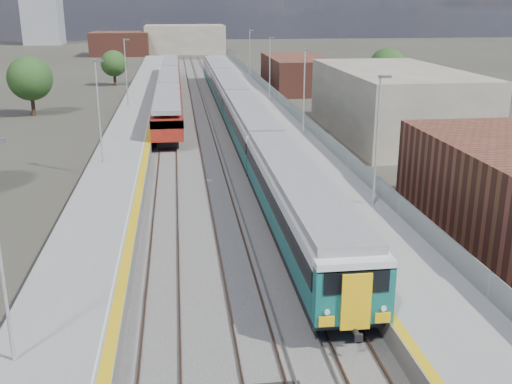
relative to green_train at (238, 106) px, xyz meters
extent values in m
plane|color=#47443A|center=(-1.50, -0.18, -2.32)|extent=(320.00, 320.00, 0.00)
cube|color=#565451|center=(-3.75, 2.32, -2.29)|extent=(10.50, 155.00, 0.06)
cube|color=#4C3323|center=(-0.72, 4.82, -2.21)|extent=(0.07, 160.00, 0.14)
cube|color=#4C3323|center=(0.72, 4.82, -2.21)|extent=(0.07, 160.00, 0.14)
cube|color=#4C3323|center=(-4.22, 4.82, -2.21)|extent=(0.07, 160.00, 0.14)
cube|color=#4C3323|center=(-2.78, 4.82, -2.21)|extent=(0.07, 160.00, 0.14)
cube|color=#4C3323|center=(-7.72, 4.82, -2.21)|extent=(0.07, 160.00, 0.14)
cube|color=#4C3323|center=(-6.28, 4.82, -2.21)|extent=(0.07, 160.00, 0.14)
cube|color=gray|center=(-1.05, 4.82, -2.22)|extent=(0.08, 160.00, 0.10)
cube|color=gray|center=(-2.45, 4.82, -2.22)|extent=(0.08, 160.00, 0.10)
cube|color=slate|center=(3.75, 2.32, -1.82)|extent=(4.70, 155.00, 1.00)
cube|color=gray|center=(3.75, 2.32, -1.32)|extent=(4.70, 155.00, 0.03)
cube|color=gold|center=(1.65, 2.32, -1.30)|extent=(0.40, 155.00, 0.01)
cube|color=gray|center=(5.95, 2.32, -0.72)|extent=(0.06, 155.00, 1.20)
cylinder|color=#9EA0A3|center=(5.10, -28.18, 2.45)|extent=(0.12, 0.12, 7.50)
cube|color=#4C4C4F|center=(5.35, -28.18, 6.10)|extent=(0.70, 0.18, 0.14)
cylinder|color=#9EA0A3|center=(5.10, -8.18, 2.45)|extent=(0.12, 0.12, 7.50)
cube|color=#4C4C4F|center=(5.35, -8.18, 6.10)|extent=(0.70, 0.18, 0.14)
cylinder|color=#9EA0A3|center=(5.10, 11.82, 2.45)|extent=(0.12, 0.12, 7.50)
cube|color=#4C4C4F|center=(5.35, 11.82, 6.10)|extent=(0.70, 0.18, 0.14)
cylinder|color=#9EA0A3|center=(5.10, 31.82, 2.45)|extent=(0.12, 0.12, 7.50)
cube|color=#4C4C4F|center=(5.35, 31.82, 6.10)|extent=(0.70, 0.18, 0.14)
cube|color=slate|center=(-10.55, 2.32, -1.82)|extent=(4.30, 155.00, 1.00)
cube|color=gray|center=(-10.55, 2.32, -1.32)|extent=(4.30, 155.00, 0.03)
cube|color=gold|center=(-8.65, 2.32, -1.30)|extent=(0.45, 155.00, 0.01)
cube|color=silver|center=(-9.00, 2.32, -1.30)|extent=(0.08, 155.00, 0.01)
cylinder|color=#9EA0A3|center=(-11.70, -42.18, 2.45)|extent=(0.12, 0.12, 7.50)
cylinder|color=#9EA0A3|center=(-11.70, -16.18, 2.45)|extent=(0.12, 0.12, 7.50)
cube|color=#4C4C4F|center=(-11.45, -16.18, 6.10)|extent=(0.70, 0.18, 0.14)
cylinder|color=#9EA0A3|center=(-11.70, 9.82, 2.45)|extent=(0.12, 0.12, 7.50)
cube|color=#4C4C4F|center=(-11.45, 9.82, 6.10)|extent=(0.70, 0.18, 0.14)
cube|color=gray|center=(14.50, -5.18, 0.88)|extent=(11.00, 22.00, 6.40)
cube|color=brown|center=(11.50, 27.82, 0.08)|extent=(8.00, 18.00, 4.80)
cube|color=gray|center=(-3.50, 99.82, 1.18)|extent=(20.00, 14.00, 7.00)
cube|color=brown|center=(-19.50, 94.82, 0.48)|extent=(14.00, 12.00, 5.60)
cube|color=black|center=(0.00, -30.97, -1.41)|extent=(2.83, 20.30, 0.48)
cube|color=#105350|center=(0.00, -30.97, -0.58)|extent=(2.94, 20.30, 1.19)
cube|color=black|center=(0.00, -30.97, 0.36)|extent=(3.00, 20.30, 0.81)
cube|color=silver|center=(0.00, -30.97, 1.01)|extent=(2.94, 20.30, 0.50)
cube|color=gray|center=(0.00, -30.97, 1.44)|extent=(2.60, 20.30, 0.42)
cube|color=black|center=(0.00, -10.17, -1.41)|extent=(2.83, 20.30, 0.48)
cube|color=#105350|center=(0.00, -10.17, -0.58)|extent=(2.94, 20.30, 1.19)
cube|color=black|center=(0.00, -10.17, 0.36)|extent=(3.00, 20.30, 0.81)
cube|color=silver|center=(0.00, -10.17, 1.01)|extent=(2.94, 20.30, 0.50)
cube|color=gray|center=(0.00, -10.17, 1.44)|extent=(2.60, 20.30, 0.42)
cube|color=black|center=(0.00, 10.62, -1.41)|extent=(2.83, 20.30, 0.48)
cube|color=#105350|center=(0.00, 10.62, -0.58)|extent=(2.94, 20.30, 1.19)
cube|color=black|center=(0.00, 10.62, 0.36)|extent=(3.00, 20.30, 0.81)
cube|color=silver|center=(0.00, 10.62, 1.01)|extent=(2.94, 20.30, 0.50)
cube|color=gray|center=(0.00, 10.62, 1.44)|extent=(2.60, 20.30, 0.42)
cube|color=black|center=(0.00, 31.42, -1.41)|extent=(2.83, 20.30, 0.48)
cube|color=#105350|center=(0.00, 31.42, -0.58)|extent=(2.94, 20.30, 1.19)
cube|color=black|center=(0.00, 31.42, 0.36)|extent=(3.00, 20.30, 0.81)
cube|color=silver|center=(0.00, 31.42, 1.01)|extent=(2.94, 20.30, 0.50)
cube|color=gray|center=(0.00, 31.42, 1.44)|extent=(2.60, 20.30, 0.42)
cube|color=#105350|center=(0.00, -41.38, -0.09)|extent=(2.91, 0.62, 2.19)
cube|color=black|center=(0.00, -41.70, 0.54)|extent=(2.39, 0.06, 0.83)
cube|color=yellow|center=(0.00, -41.76, -0.19)|extent=(1.09, 0.10, 2.19)
cube|color=black|center=(-7.00, -0.74, -1.86)|extent=(1.88, 16.02, 0.65)
cube|color=maroon|center=(-7.00, -0.74, -0.29)|extent=(2.78, 18.85, 1.98)
cube|color=black|center=(-7.00, -0.74, 0.21)|extent=(2.84, 18.85, 0.69)
cube|color=gray|center=(-7.00, -0.74, 1.20)|extent=(2.48, 18.85, 0.40)
cube|color=black|center=(-7.00, 18.61, -1.86)|extent=(1.88, 16.02, 0.65)
cube|color=maroon|center=(-7.00, 18.61, -0.29)|extent=(2.78, 18.85, 1.98)
cube|color=black|center=(-7.00, 18.61, 0.21)|extent=(2.84, 18.85, 0.69)
cube|color=gray|center=(-7.00, 18.61, 1.20)|extent=(2.48, 18.85, 0.40)
cube|color=black|center=(-7.00, 37.96, -1.86)|extent=(1.88, 16.02, 0.65)
cube|color=maroon|center=(-7.00, 37.96, -0.29)|extent=(2.78, 18.85, 1.98)
cube|color=black|center=(-7.00, 37.96, 0.21)|extent=(2.84, 18.85, 0.69)
cube|color=gray|center=(-7.00, 37.96, 1.20)|extent=(2.48, 18.85, 0.40)
cylinder|color=#382619|center=(-22.35, 10.31, -1.15)|extent=(0.44, 0.44, 2.36)
sphere|color=#1C3A16|center=(-22.35, 10.31, 1.93)|extent=(4.97, 4.97, 4.97)
cylinder|color=#382619|center=(-15.60, 36.00, -1.38)|extent=(0.44, 0.44, 1.89)
sphere|color=#1C3A16|center=(-15.60, 36.00, 1.09)|extent=(4.00, 4.00, 4.00)
cylinder|color=#382619|center=(21.87, 17.74, -1.15)|extent=(0.44, 0.44, 2.35)
sphere|color=#1C3A16|center=(21.87, 17.74, 1.92)|extent=(4.96, 4.96, 4.96)
camera|label=1|loc=(-6.02, -60.22, 9.93)|focal=42.00mm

